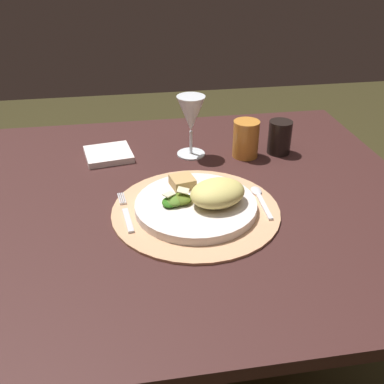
# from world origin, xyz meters

# --- Properties ---
(dining_table) EXTENTS (1.17, 0.95, 0.74)m
(dining_table) POSITION_xyz_m (0.00, 0.00, 0.57)
(dining_table) COLOR #391D1B
(dining_table) RESTS_ON ground
(placemat) EXTENTS (0.36, 0.36, 0.01)m
(placemat) POSITION_xyz_m (0.06, -0.07, 0.74)
(placemat) COLOR tan
(placemat) RESTS_ON dining_table
(dinner_plate) EXTENTS (0.26, 0.26, 0.02)m
(dinner_plate) POSITION_xyz_m (0.06, -0.07, 0.75)
(dinner_plate) COLOR silver
(dinner_plate) RESTS_ON placemat
(pasta_serving) EXTENTS (0.15, 0.13, 0.05)m
(pasta_serving) POSITION_xyz_m (0.10, -0.08, 0.79)
(pasta_serving) COLOR #D7C76A
(pasta_serving) RESTS_ON dinner_plate
(salad_greens) EXTENTS (0.07, 0.06, 0.03)m
(salad_greens) POSITION_xyz_m (0.01, -0.07, 0.77)
(salad_greens) COLOR #4F7724
(salad_greens) RESTS_ON dinner_plate
(bread_piece) EXTENTS (0.06, 0.06, 0.02)m
(bread_piece) POSITION_xyz_m (0.04, -0.00, 0.77)
(bread_piece) COLOR tan
(bread_piece) RESTS_ON dinner_plate
(fork) EXTENTS (0.03, 0.15, 0.00)m
(fork) POSITION_xyz_m (-0.09, -0.07, 0.75)
(fork) COLOR silver
(fork) RESTS_ON placemat
(spoon) EXTENTS (0.02, 0.14, 0.01)m
(spoon) POSITION_xyz_m (0.20, -0.05, 0.75)
(spoon) COLOR silver
(spoon) RESTS_ON placemat
(napkin) EXTENTS (0.13, 0.13, 0.02)m
(napkin) POSITION_xyz_m (-0.13, 0.23, 0.75)
(napkin) COLOR white
(napkin) RESTS_ON dining_table
(wine_glass) EXTENTS (0.07, 0.07, 0.16)m
(wine_glass) POSITION_xyz_m (0.09, 0.21, 0.85)
(wine_glass) COLOR silver
(wine_glass) RESTS_ON dining_table
(amber_tumbler) EXTENTS (0.07, 0.07, 0.10)m
(amber_tumbler) POSITION_xyz_m (0.23, 0.18, 0.79)
(amber_tumbler) COLOR orange
(amber_tumbler) RESTS_ON dining_table
(dark_tumbler) EXTENTS (0.06, 0.06, 0.09)m
(dark_tumbler) POSITION_xyz_m (0.33, 0.18, 0.78)
(dark_tumbler) COLOR black
(dark_tumbler) RESTS_ON dining_table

